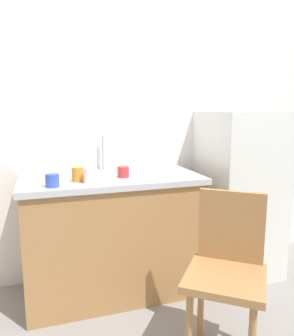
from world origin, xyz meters
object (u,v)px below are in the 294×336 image
Objects in this scene: cup_white at (89,176)px; cup_red at (123,172)px; cup_blue at (52,180)px; refrigerator at (239,193)px; chair at (227,268)px; cup_orange at (78,174)px.

cup_red is at bearing 22.92° from cup_white.
cup_blue is (-0.48, -0.15, 0.00)m from cup_red.
cup_red is 0.98× the size of cup_blue.
refrigerator is at bearing 8.34° from cup_white.
cup_white reaches higher than cup_blue.
cup_red reaches higher than chair.
cup_blue is at bearing -170.11° from cup_white.
refrigerator is 14.19× the size of cup_orange.
cup_orange reaches higher than cup_red.
chair is at bearing -126.33° from refrigerator.
cup_red is 0.31m from cup_orange.
cup_blue is 0.20m from cup_orange.
cup_white reaches higher than chair.
cup_red is at bearing 16.98° from cup_blue.
refrigerator is 13.90× the size of cup_white.
cup_orange reaches higher than cup_blue.
cup_orange is at bearing 130.39° from cup_white.
refrigerator is 15.84× the size of cup_blue.
cup_blue reaches higher than cup_red.
cup_white is at bearing -157.08° from cup_red.
chair is 10.94× the size of cup_red.
refrigerator is 1.03m from chair.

